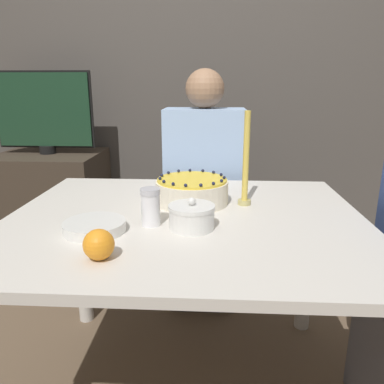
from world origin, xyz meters
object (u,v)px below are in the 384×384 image
at_px(cake, 192,191).
at_px(candle, 246,167).
at_px(tv_monitor, 44,111).
at_px(person_man_blue_shirt, 204,206).
at_px(sugar_shaker, 151,207).
at_px(sugar_bowl, 192,216).

bearing_deg(cake, candle, -2.02).
distance_m(candle, tv_monitor, 1.50).
height_order(person_man_blue_shirt, tv_monitor, tv_monitor).
xyz_separation_m(cake, tv_monitor, (-0.96, 0.94, 0.22)).
bearing_deg(candle, sugar_shaker, -143.49).
bearing_deg(sugar_bowl, sugar_shaker, 170.85).
bearing_deg(sugar_bowl, cake, 93.06).
xyz_separation_m(sugar_bowl, sugar_shaker, (-0.13, 0.02, 0.02)).
distance_m(cake, person_man_blue_shirt, 0.61).
bearing_deg(sugar_shaker, person_man_blue_shirt, 79.50).
relative_size(sugar_bowl, sugar_shaker, 1.20).
bearing_deg(person_man_blue_shirt, cake, 86.81).
bearing_deg(person_man_blue_shirt, tv_monitor, -21.27).
bearing_deg(person_man_blue_shirt, sugar_bowl, 88.78).
bearing_deg(sugar_bowl, person_man_blue_shirt, 88.78).
height_order(candle, tv_monitor, tv_monitor).
bearing_deg(sugar_shaker, cake, 63.87).
relative_size(cake, candle, 0.79).
xyz_separation_m(person_man_blue_shirt, tv_monitor, (-0.99, 0.39, 0.46)).
bearing_deg(candle, tv_monitor, 140.57).
xyz_separation_m(candle, person_man_blue_shirt, (-0.16, 0.56, -0.33)).
relative_size(sugar_shaker, candle, 0.35).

